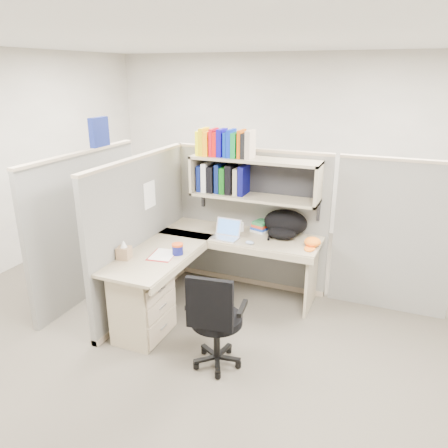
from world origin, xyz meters
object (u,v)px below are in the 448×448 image
at_px(laptop, 225,230).
at_px(task_chair, 215,335).
at_px(desk, 171,285).
at_px(snack_canister, 178,249).
at_px(backpack, 284,224).

bearing_deg(laptop, task_chair, -69.16).
relative_size(laptop, task_chair, 0.31).
height_order(desk, task_chair, task_chair).
relative_size(desk, laptop, 6.11).
xyz_separation_m(desk, laptop, (0.29, 0.68, 0.39)).
bearing_deg(snack_canister, backpack, 46.34).
xyz_separation_m(laptop, task_chair, (0.38, -1.14, -0.51)).
distance_m(backpack, snack_canister, 1.21).
distance_m(desk, snack_canister, 0.37).
bearing_deg(laptop, desk, -110.92).
bearing_deg(backpack, desk, -127.29).
distance_m(desk, task_chair, 0.82).
bearing_deg(backpack, snack_canister, -129.96).
bearing_deg(task_chair, desk, 145.95).
bearing_deg(backpack, task_chair, -93.48).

